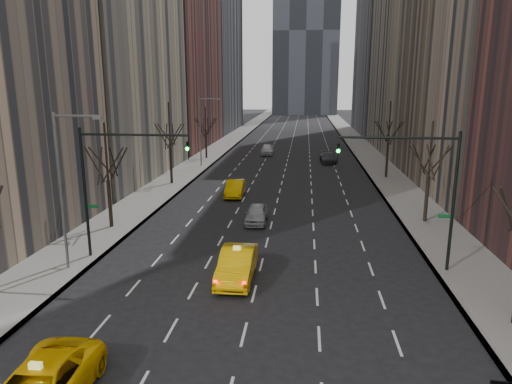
% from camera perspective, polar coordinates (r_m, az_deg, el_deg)
% --- Properties ---
extents(sidewalk_left, '(4.50, 320.00, 0.15)m').
position_cam_1_polar(sidewalk_left, '(85.66, -3.82, 6.06)').
color(sidewalk_left, slate).
rests_on(sidewalk_left, ground).
extents(sidewalk_right, '(4.50, 320.00, 0.15)m').
position_cam_1_polar(sidewalk_right, '(84.96, 12.77, 5.71)').
color(sidewalk_right, slate).
rests_on(sidewalk_right, ground).
extents(bld_left_far, '(14.00, 28.00, 44.00)m').
position_cam_1_polar(bld_left_far, '(84.04, -11.23, 20.71)').
color(bld_left_far, brown).
rests_on(bld_left_far, ground).
extents(tree_lw_b, '(3.36, 3.50, 7.82)m').
position_cam_1_polar(tree_lw_b, '(35.53, -17.99, 1.41)').
color(tree_lw_b, black).
rests_on(tree_lw_b, ground).
extents(tree_lw_c, '(3.36, 3.50, 8.74)m').
position_cam_1_polar(tree_lw_c, '(50.30, -10.66, 5.46)').
color(tree_lw_c, black).
rests_on(tree_lw_c, ground).
extents(tree_lw_d, '(3.36, 3.50, 7.36)m').
position_cam_1_polar(tree_lw_d, '(67.67, -6.28, 7.11)').
color(tree_lw_d, black).
rests_on(tree_lw_d, ground).
extents(tree_rw_b, '(3.36, 3.50, 7.82)m').
position_cam_1_polar(tree_rw_b, '(37.62, 20.75, 1.82)').
color(tree_rw_b, black).
rests_on(tree_rw_b, ground).
extents(tree_rw_c, '(3.36, 3.50, 8.74)m').
position_cam_1_polar(tree_rw_c, '(54.97, 16.18, 5.81)').
color(tree_rw_c, black).
rests_on(tree_rw_c, ground).
extents(traffic_mast_left, '(6.69, 0.39, 8.00)m').
position_cam_1_polar(traffic_mast_left, '(28.65, -17.76, 2.35)').
color(traffic_mast_left, black).
rests_on(traffic_mast_left, ground).
extents(traffic_mast_right, '(6.69, 0.39, 8.00)m').
position_cam_1_polar(traffic_mast_right, '(27.06, 20.29, 1.56)').
color(traffic_mast_right, black).
rests_on(traffic_mast_right, ground).
extents(streetlight_near, '(2.83, 0.22, 9.00)m').
position_cam_1_polar(streetlight_near, '(27.64, -22.71, 1.86)').
color(streetlight_near, slate).
rests_on(streetlight_near, ground).
extents(streetlight_far, '(2.83, 0.22, 9.00)m').
position_cam_1_polar(streetlight_far, '(60.42, -6.67, 8.35)').
color(streetlight_far, slate).
rests_on(streetlight_far, ground).
extents(taxi_sedan, '(1.83, 5.23, 1.72)m').
position_cam_1_polar(taxi_sedan, '(25.66, -2.38, -9.03)').
color(taxi_sedan, '#FBBA05').
rests_on(taxi_sedan, ground).
extents(silver_sedan_ahead, '(1.71, 4.17, 1.41)m').
position_cam_1_polar(silver_sedan_ahead, '(35.98, 0.07, -2.73)').
color(silver_sedan_ahead, '#9D9FA4').
rests_on(silver_sedan_ahead, ground).
extents(far_taxi, '(1.81, 4.76, 1.55)m').
position_cam_1_polar(far_taxi, '(44.62, -2.62, 0.47)').
color(far_taxi, '#EBB004').
rests_on(far_taxi, ground).
extents(far_suv_grey, '(2.34, 5.15, 1.46)m').
position_cam_1_polar(far_suv_grey, '(64.91, 8.99, 4.26)').
color(far_suv_grey, '#2E2F34').
rests_on(far_suv_grey, ground).
extents(far_car_white, '(2.08, 4.86, 1.63)m').
position_cam_1_polar(far_car_white, '(71.98, 1.41, 5.34)').
color(far_car_white, silver).
rests_on(far_car_white, ground).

